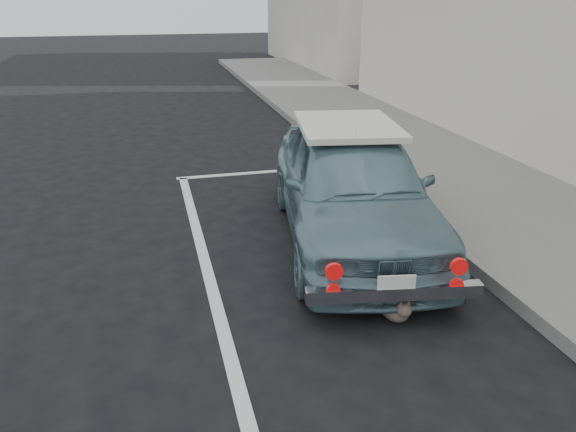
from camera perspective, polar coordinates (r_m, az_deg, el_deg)
name	(u,v)px	position (r m, az deg, el deg)	size (l,w,h in m)	color
pline_front	(268,172)	(9.37, -2.05, 4.52)	(3.00, 0.12, 0.01)	silver
pline_side	(209,278)	(5.96, -7.99, -6.29)	(0.12, 7.00, 0.01)	silver
retro_coupe	(352,185)	(6.60, 6.52, 3.19)	(2.27, 4.26, 1.38)	slate
cat	(395,307)	(5.24, 10.85, -9.10)	(0.27, 0.53, 0.28)	#7A6E5D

